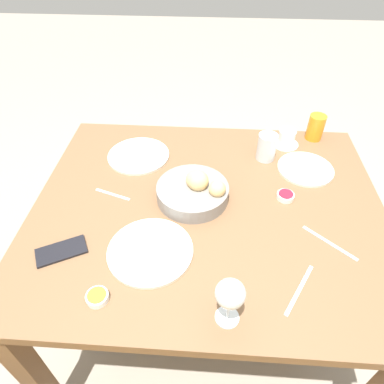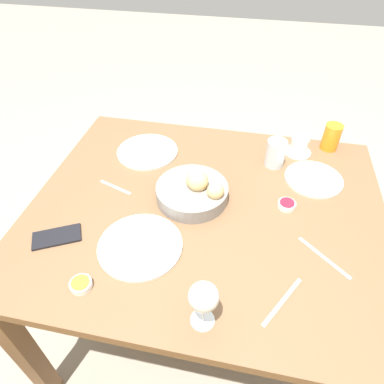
{
  "view_description": "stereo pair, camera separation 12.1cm",
  "coord_description": "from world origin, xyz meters",
  "px_view_note": "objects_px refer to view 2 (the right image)",
  "views": [
    {
      "loc": [
        -0.0,
        0.86,
        1.61
      ],
      "look_at": [
        0.06,
        -0.03,
        0.79
      ],
      "focal_mm": 32.0,
      "sensor_mm": 36.0,
      "label": 1
    },
    {
      "loc": [
        -0.12,
        0.84,
        1.61
      ],
      "look_at": [
        0.06,
        -0.03,
        0.79
      ],
      "focal_mm": 32.0,
      "sensor_mm": 36.0,
      "label": 2
    }
  ],
  "objects_px": {
    "plate_near_left": "(314,179)",
    "fork_silver": "(324,257)",
    "juice_glass": "(331,137)",
    "wine_glass": "(204,298)",
    "spoon_coffee": "(115,187)",
    "bread_basket": "(194,190)",
    "coffee_cup": "(299,146)",
    "water_tumbler": "(276,153)",
    "jam_bowl_honey": "(81,284)",
    "plate_far_center": "(140,246)",
    "cell_phone": "(57,237)",
    "jam_bowl_berry": "(287,205)",
    "knife_silver": "(282,302)",
    "plate_near_right": "(148,152)"
  },
  "relations": [
    {
      "from": "plate_near_left",
      "to": "fork_silver",
      "type": "bearing_deg",
      "value": 91.7
    },
    {
      "from": "plate_near_left",
      "to": "juice_glass",
      "type": "bearing_deg",
      "value": -107.57
    },
    {
      "from": "wine_glass",
      "to": "spoon_coffee",
      "type": "height_order",
      "value": "wine_glass"
    },
    {
      "from": "bread_basket",
      "to": "coffee_cup",
      "type": "height_order",
      "value": "bread_basket"
    },
    {
      "from": "water_tumbler",
      "to": "jam_bowl_honey",
      "type": "relative_size",
      "value": 1.78
    },
    {
      "from": "plate_far_center",
      "to": "cell_phone",
      "type": "bearing_deg",
      "value": 3.84
    },
    {
      "from": "bread_basket",
      "to": "water_tumbler",
      "type": "bearing_deg",
      "value": -136.7
    },
    {
      "from": "juice_glass",
      "to": "water_tumbler",
      "type": "bearing_deg",
      "value": 35.72
    },
    {
      "from": "fork_silver",
      "to": "cell_phone",
      "type": "distance_m",
      "value": 0.84
    },
    {
      "from": "plate_near_left",
      "to": "juice_glass",
      "type": "distance_m",
      "value": 0.25
    },
    {
      "from": "water_tumbler",
      "to": "jam_bowl_berry",
      "type": "height_order",
      "value": "water_tumbler"
    },
    {
      "from": "jam_bowl_honey",
      "to": "cell_phone",
      "type": "xyz_separation_m",
      "value": [
        0.16,
        -0.15,
        -0.01
      ]
    },
    {
      "from": "jam_bowl_honey",
      "to": "knife_silver",
      "type": "bearing_deg",
      "value": -173.28
    },
    {
      "from": "plate_near_left",
      "to": "knife_silver",
      "type": "height_order",
      "value": "plate_near_left"
    },
    {
      "from": "juice_glass",
      "to": "plate_far_center",
      "type": "bearing_deg",
      "value": 47.2
    },
    {
      "from": "water_tumbler",
      "to": "bread_basket",
      "type": "bearing_deg",
      "value": 43.3
    },
    {
      "from": "bread_basket",
      "to": "jam_bowl_honey",
      "type": "distance_m",
      "value": 0.48
    },
    {
      "from": "bread_basket",
      "to": "cell_phone",
      "type": "xyz_separation_m",
      "value": [
        0.4,
        0.27,
        -0.04
      ]
    },
    {
      "from": "plate_near_right",
      "to": "juice_glass",
      "type": "bearing_deg",
      "value": -165.99
    },
    {
      "from": "plate_near_right",
      "to": "water_tumbler",
      "type": "bearing_deg",
      "value": -177.36
    },
    {
      "from": "cell_phone",
      "to": "plate_near_right",
      "type": "bearing_deg",
      "value": -106.43
    },
    {
      "from": "bread_basket",
      "to": "fork_silver",
      "type": "bearing_deg",
      "value": 157.83
    },
    {
      "from": "bread_basket",
      "to": "wine_glass",
      "type": "distance_m",
      "value": 0.47
    },
    {
      "from": "plate_far_center",
      "to": "wine_glass",
      "type": "height_order",
      "value": "wine_glass"
    },
    {
      "from": "plate_near_left",
      "to": "cell_phone",
      "type": "bearing_deg",
      "value": 29.19
    },
    {
      "from": "bread_basket",
      "to": "cell_phone",
      "type": "relative_size",
      "value": 1.53
    },
    {
      "from": "wine_glass",
      "to": "cell_phone",
      "type": "bearing_deg",
      "value": -19.68
    },
    {
      "from": "plate_near_left",
      "to": "jam_bowl_honey",
      "type": "xyz_separation_m",
      "value": [
        0.67,
        0.61,
        0.01
      ]
    },
    {
      "from": "plate_near_left",
      "to": "wine_glass",
      "type": "relative_size",
      "value": 1.39
    },
    {
      "from": "jam_bowl_berry",
      "to": "water_tumbler",
      "type": "bearing_deg",
      "value": -77.82
    },
    {
      "from": "plate_near_right",
      "to": "water_tumbler",
      "type": "height_order",
      "value": "water_tumbler"
    },
    {
      "from": "plate_far_center",
      "to": "juice_glass",
      "type": "height_order",
      "value": "juice_glass"
    },
    {
      "from": "wine_glass",
      "to": "fork_silver",
      "type": "distance_m",
      "value": 0.44
    },
    {
      "from": "bread_basket",
      "to": "juice_glass",
      "type": "relative_size",
      "value": 2.29
    },
    {
      "from": "knife_silver",
      "to": "cell_phone",
      "type": "distance_m",
      "value": 0.72
    },
    {
      "from": "plate_far_center",
      "to": "coffee_cup",
      "type": "bearing_deg",
      "value": -128.88
    },
    {
      "from": "wine_glass",
      "to": "bread_basket",
      "type": "bearing_deg",
      "value": -75.92
    },
    {
      "from": "juice_glass",
      "to": "water_tumbler",
      "type": "distance_m",
      "value": 0.28
    },
    {
      "from": "fork_silver",
      "to": "spoon_coffee",
      "type": "distance_m",
      "value": 0.76
    },
    {
      "from": "plate_near_left",
      "to": "jam_bowl_honey",
      "type": "relative_size",
      "value": 3.48
    },
    {
      "from": "water_tumbler",
      "to": "jam_bowl_honey",
      "type": "height_order",
      "value": "water_tumbler"
    },
    {
      "from": "jam_bowl_honey",
      "to": "spoon_coffee",
      "type": "height_order",
      "value": "jam_bowl_honey"
    },
    {
      "from": "wine_glass",
      "to": "fork_silver",
      "type": "xyz_separation_m",
      "value": [
        -0.33,
        -0.27,
        -0.11
      ]
    },
    {
      "from": "plate_near_left",
      "to": "knife_silver",
      "type": "xyz_separation_m",
      "value": [
        0.11,
        0.55,
        -0.0
      ]
    },
    {
      "from": "knife_silver",
      "to": "wine_glass",
      "type": "bearing_deg",
      "value": 25.4
    },
    {
      "from": "plate_near_left",
      "to": "wine_glass",
      "type": "distance_m",
      "value": 0.72
    },
    {
      "from": "water_tumbler",
      "to": "spoon_coffee",
      "type": "height_order",
      "value": "water_tumbler"
    },
    {
      "from": "plate_near_right",
      "to": "spoon_coffee",
      "type": "distance_m",
      "value": 0.24
    },
    {
      "from": "plate_far_center",
      "to": "knife_silver",
      "type": "height_order",
      "value": "plate_far_center"
    },
    {
      "from": "coffee_cup",
      "to": "spoon_coffee",
      "type": "xyz_separation_m",
      "value": [
        0.67,
        0.36,
        -0.03
      ]
    }
  ]
}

